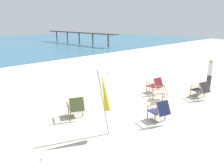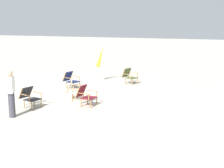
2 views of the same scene
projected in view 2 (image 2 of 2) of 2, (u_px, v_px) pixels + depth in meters
name	position (u px, v px, depth m)	size (l,w,h in m)	color
ground_plane	(87.00, 93.00, 14.17)	(80.00, 80.00, 0.00)	#B7AF9E
beach_chair_back_left	(71.00, 79.00, 15.19)	(0.76, 0.87, 0.80)	#19234C
beach_chair_front_left	(129.00, 75.00, 16.17)	(0.82, 0.88, 0.81)	#515B33
beach_chair_back_right	(85.00, 95.00, 12.12)	(0.68, 0.80, 0.80)	maroon
beach_chair_far_center	(30.00, 96.00, 11.89)	(0.78, 0.91, 0.77)	#28282D
beach_chair_mid_center	(74.00, 90.00, 12.94)	(0.80, 0.87, 0.80)	beige
umbrella_furled_yellow	(101.00, 57.00, 16.51)	(0.33, 0.76, 2.03)	#B7B2A8
person_near_chairs	(11.00, 93.00, 10.57)	(0.39, 0.30, 1.63)	#383842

